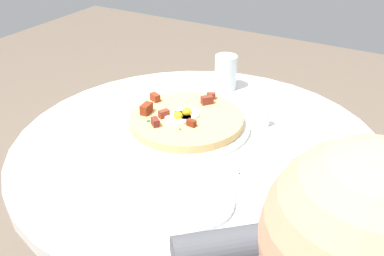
% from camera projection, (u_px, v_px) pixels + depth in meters
% --- Properties ---
extents(dining_table, '(0.92, 0.92, 0.73)m').
position_uv_depth(dining_table, '(197.00, 198.00, 1.20)').
color(dining_table, silver).
rests_on(dining_table, ground_plane).
extents(pizza_plate, '(0.34, 0.34, 0.01)m').
position_uv_depth(pizza_plate, '(187.00, 125.00, 1.18)').
color(pizza_plate, silver).
rests_on(pizza_plate, dining_table).
extents(breakfast_pizza, '(0.30, 0.30, 0.05)m').
position_uv_depth(breakfast_pizza, '(186.00, 119.00, 1.17)').
color(breakfast_pizza, tan).
rests_on(breakfast_pizza, pizza_plate).
extents(bread_plate, '(0.19, 0.19, 0.01)m').
position_uv_depth(bread_plate, '(189.00, 201.00, 0.91)').
color(bread_plate, white).
rests_on(bread_plate, dining_table).
extents(napkin, '(0.22, 0.22, 0.00)m').
position_uv_depth(napkin, '(276.00, 168.00, 1.02)').
color(napkin, white).
rests_on(napkin, dining_table).
extents(fork, '(0.15, 0.12, 0.00)m').
position_uv_depth(fork, '(281.00, 170.00, 1.00)').
color(fork, silver).
rests_on(fork, napkin).
extents(knife, '(0.15, 0.12, 0.00)m').
position_uv_depth(knife, '(273.00, 162.00, 1.03)').
color(knife, silver).
rests_on(knife, napkin).
extents(water_glass, '(0.07, 0.07, 0.11)m').
position_uv_depth(water_glass, '(226.00, 72.00, 1.37)').
color(water_glass, silver).
rests_on(water_glass, dining_table).
extents(salt_shaker, '(0.03, 0.03, 0.05)m').
position_uv_depth(salt_shaker, '(264.00, 118.00, 1.18)').
color(salt_shaker, white).
rests_on(salt_shaker, dining_table).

